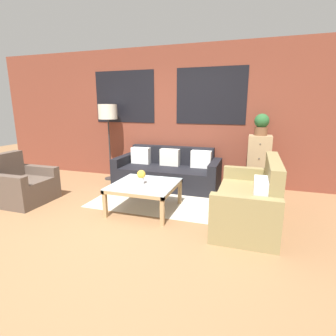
# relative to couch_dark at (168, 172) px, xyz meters

# --- Properties ---
(ground_plane) EXTENTS (16.00, 16.00, 0.00)m
(ground_plane) POSITION_rel_couch_dark_xyz_m (-0.20, -1.95, -0.28)
(ground_plane) COLOR #8E6642
(wall_back_brick) EXTENTS (8.40, 0.09, 2.80)m
(wall_back_brick) POSITION_rel_couch_dark_xyz_m (-0.20, 0.49, 1.12)
(wall_back_brick) COLOR brown
(wall_back_brick) RESTS_ON ground_plane
(rug) EXTENTS (2.10, 1.62, 0.00)m
(rug) POSITION_rel_couch_dark_xyz_m (0.06, -0.75, -0.28)
(rug) COLOR beige
(rug) RESTS_ON ground_plane
(couch_dark) EXTENTS (2.09, 0.88, 0.78)m
(couch_dark) POSITION_rel_couch_dark_xyz_m (0.00, 0.00, 0.00)
(couch_dark) COLOR black
(couch_dark) RESTS_ON ground_plane
(settee_vintage) EXTENTS (0.80, 1.62, 0.92)m
(settee_vintage) POSITION_rel_couch_dark_xyz_m (1.64, -1.30, 0.03)
(settee_vintage) COLOR olive
(settee_vintage) RESTS_ON ground_plane
(armchair_corner) EXTENTS (0.80, 0.83, 0.84)m
(armchair_corner) POSITION_rel_couch_dark_xyz_m (-2.06, -1.65, -0.01)
(armchair_corner) COLOR brown
(armchair_corner) RESTS_ON ground_plane
(coffee_table) EXTENTS (0.97, 0.97, 0.44)m
(coffee_table) POSITION_rel_couch_dark_xyz_m (0.06, -1.34, 0.09)
(coffee_table) COLOR silver
(coffee_table) RESTS_ON ground_plane
(floor_lamp) EXTENTS (0.40, 0.40, 1.64)m
(floor_lamp) POSITION_rel_couch_dark_xyz_m (-1.39, 0.11, 1.14)
(floor_lamp) COLOR #2D2D2D
(floor_lamp) RESTS_ON ground_plane
(drawer_cabinet) EXTENTS (0.41, 0.40, 1.08)m
(drawer_cabinet) POSITION_rel_couch_dark_xyz_m (1.74, 0.22, 0.25)
(drawer_cabinet) COLOR tan
(drawer_cabinet) RESTS_ON ground_plane
(potted_plant) EXTENTS (0.26, 0.26, 0.40)m
(potted_plant) POSITION_rel_couch_dark_xyz_m (1.74, 0.22, 1.00)
(potted_plant) COLOR brown
(potted_plant) RESTS_ON drawer_cabinet
(flower_vase) EXTENTS (0.13, 0.13, 0.22)m
(flower_vase) POSITION_rel_couch_dark_xyz_m (0.02, -1.37, 0.28)
(flower_vase) COLOR silver
(flower_vase) RESTS_ON coffee_table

